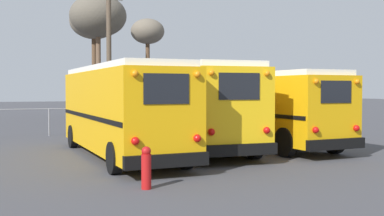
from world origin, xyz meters
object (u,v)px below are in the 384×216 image
object	(u,v)px
bare_tree_0	(94,22)
school_bus_2	(257,106)
bare_tree_1	(98,17)
utility_pole	(109,52)
fire_hydrant	(146,168)
school_bus_1	(186,104)
school_bus_0	(120,108)
bare_tree_2	(148,33)

from	to	relation	value
bare_tree_0	school_bus_2	bearing A→B (deg)	-82.21
bare_tree_0	bare_tree_1	distance (m)	5.49
utility_pole	fire_hydrant	bearing A→B (deg)	-99.66
utility_pole	bare_tree_1	distance (m)	4.87
bare_tree_1	fire_hydrant	world-z (taller)	bare_tree_1
utility_pole	fire_hydrant	world-z (taller)	utility_pole
school_bus_2	fire_hydrant	size ratio (longest dim) A/B	9.72
school_bus_2	school_bus_1	bearing A→B (deg)	174.80
school_bus_0	fire_hydrant	bearing A→B (deg)	-97.41
school_bus_0	bare_tree_2	world-z (taller)	bare_tree_2
school_bus_1	utility_pole	bearing A→B (deg)	93.02
school_bus_2	bare_tree_2	size ratio (longest dim) A/B	1.18
bare_tree_0	bare_tree_1	size ratio (longest dim) A/B	1.04
utility_pole	bare_tree_1	bearing A→B (deg)	88.40
bare_tree_2	fire_hydrant	distance (m)	31.45
school_bus_2	utility_pole	distance (m)	13.06
fire_hydrant	utility_pole	bearing A→B (deg)	80.34
bare_tree_1	bare_tree_2	world-z (taller)	bare_tree_1
school_bus_0	bare_tree_0	size ratio (longest dim) A/B	1.01
bare_tree_1	bare_tree_2	size ratio (longest dim) A/B	1.06
bare_tree_2	utility_pole	bearing A→B (deg)	-118.77
bare_tree_0	school_bus_0	bearing A→B (deg)	-98.33
bare_tree_1	bare_tree_2	bearing A→B (deg)	48.61
school_bus_1	bare_tree_0	world-z (taller)	bare_tree_0
school_bus_2	bare_tree_2	world-z (taller)	bare_tree_2
bare_tree_1	fire_hydrant	xyz separation A→B (m)	(-3.37, -23.14, -7.00)
utility_pole	bare_tree_1	xyz separation A→B (m)	(0.11, 3.99, 2.78)
school_bus_0	utility_pole	size ratio (longest dim) A/B	1.04
school_bus_0	bare_tree_1	world-z (taller)	bare_tree_1
bare_tree_0	bare_tree_2	bearing A→B (deg)	9.84
school_bus_0	school_bus_2	size ratio (longest dim) A/B	0.95
school_bus_0	bare_tree_0	bearing A→B (deg)	81.67
school_bus_2	bare_tree_2	xyz separation A→B (m)	(1.85, 22.38, 5.57)
school_bus_0	fire_hydrant	distance (m)	5.85
bare_tree_1	bare_tree_0	bearing A→B (deg)	82.47
bare_tree_0	utility_pole	bearing A→B (deg)	-95.03
utility_pole	school_bus_1	bearing A→B (deg)	-86.98
school_bus_1	bare_tree_0	xyz separation A→B (m)	(0.20, 21.26, 6.07)
school_bus_2	utility_pole	size ratio (longest dim) A/B	1.09
school_bus_0	bare_tree_0	xyz separation A→B (m)	(3.35, 22.90, 6.13)
school_bus_0	bare_tree_2	xyz separation A→B (m)	(8.16, 23.74, 5.52)
school_bus_0	fire_hydrant	xyz separation A→B (m)	(-0.74, -5.67, -1.22)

